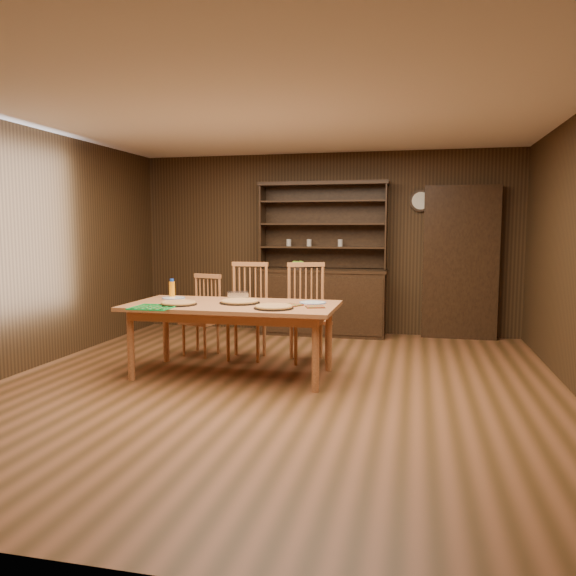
% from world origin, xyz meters
% --- Properties ---
extents(floor, '(6.00, 6.00, 0.00)m').
position_xyz_m(floor, '(0.00, 0.00, 0.00)').
color(floor, brown).
rests_on(floor, ground).
extents(room_shell, '(6.00, 6.00, 6.00)m').
position_xyz_m(room_shell, '(0.00, 0.00, 1.58)').
color(room_shell, white).
rests_on(room_shell, floor).
extents(china_hutch, '(1.84, 0.52, 2.17)m').
position_xyz_m(china_hutch, '(-0.00, 2.75, 0.60)').
color(china_hutch, '#321F10').
rests_on(china_hutch, floor).
extents(doorway, '(1.00, 0.18, 2.10)m').
position_xyz_m(doorway, '(1.90, 2.90, 1.05)').
color(doorway, '#321F10').
rests_on(doorway, floor).
extents(wall_clock, '(0.30, 0.05, 0.30)m').
position_xyz_m(wall_clock, '(1.35, 2.96, 1.90)').
color(wall_clock, '#321F10').
rests_on(wall_clock, room_shell).
extents(dining_table, '(2.13, 1.07, 0.75)m').
position_xyz_m(dining_table, '(-0.52, 0.30, 0.68)').
color(dining_table, '#CD7D47').
rests_on(dining_table, floor).
extents(chair_left, '(0.47, 0.45, 0.97)m').
position_xyz_m(chair_left, '(-1.18, 1.18, 0.51)').
color(chair_left, '#C77944').
rests_on(chair_left, floor).
extents(chair_center, '(0.48, 0.46, 1.12)m').
position_xyz_m(chair_center, '(-0.61, 1.13, 0.60)').
color(chair_center, '#C77944').
rests_on(chair_center, floor).
extents(chair_right, '(0.59, 0.58, 1.13)m').
position_xyz_m(chair_right, '(0.10, 1.15, 0.60)').
color(chair_right, '#C77944').
rests_on(chair_right, floor).
extents(pizza_left, '(0.37, 0.37, 0.04)m').
position_xyz_m(pizza_left, '(-1.03, 0.10, 0.77)').
color(pizza_left, black).
rests_on(pizza_left, dining_table).
extents(pizza_right, '(0.39, 0.39, 0.04)m').
position_xyz_m(pizza_right, '(-0.02, 0.05, 0.77)').
color(pizza_right, black).
rests_on(pizza_right, dining_table).
extents(pizza_center, '(0.42, 0.42, 0.04)m').
position_xyz_m(pizza_center, '(-0.46, 0.35, 0.77)').
color(pizza_center, black).
rests_on(pizza_center, dining_table).
extents(cooling_rack, '(0.39, 0.39, 0.02)m').
position_xyz_m(cooling_rack, '(-1.18, -0.16, 0.76)').
color(cooling_rack, green).
rests_on(cooling_rack, dining_table).
extents(plate_left, '(0.25, 0.25, 0.02)m').
position_xyz_m(plate_left, '(-1.28, 0.54, 0.76)').
color(plate_left, white).
rests_on(plate_left, dining_table).
extents(plate_right, '(0.28, 0.28, 0.02)m').
position_xyz_m(plate_right, '(0.28, 0.50, 0.76)').
color(plate_right, white).
rests_on(plate_right, dining_table).
extents(foil_dish, '(0.26, 0.23, 0.09)m').
position_xyz_m(foil_dish, '(-0.56, 0.60, 0.79)').
color(foil_dish, white).
rests_on(foil_dish, dining_table).
extents(juice_bottle, '(0.06, 0.06, 0.21)m').
position_xyz_m(juice_bottle, '(-1.33, 0.63, 0.85)').
color(juice_bottle, orange).
rests_on(juice_bottle, dining_table).
extents(pot_holder_a, '(0.22, 0.22, 0.01)m').
position_xyz_m(pot_holder_a, '(0.35, 0.23, 0.76)').
color(pot_holder_a, '#B3141D').
rests_on(pot_holder_a, dining_table).
extents(pot_holder_b, '(0.24, 0.24, 0.01)m').
position_xyz_m(pot_holder_b, '(0.10, 0.29, 0.76)').
color(pot_holder_b, '#B3141D').
rests_on(pot_holder_b, dining_table).
extents(fruit_bowl, '(0.27, 0.27, 0.12)m').
position_xyz_m(fruit_bowl, '(-0.34, 2.69, 0.98)').
color(fruit_bowl, black).
rests_on(fruit_bowl, china_hutch).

